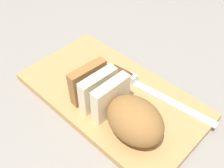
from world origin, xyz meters
name	(u,v)px	position (x,y,z in m)	size (l,w,h in m)	color
ground_plane	(112,98)	(0.00, 0.00, 0.00)	(3.00, 3.00, 0.00)	gray
cutting_board	(112,96)	(0.00, 0.00, 0.01)	(0.44, 0.24, 0.02)	tan
bread_loaf	(122,109)	(-0.07, 0.05, 0.06)	(0.23, 0.11, 0.09)	#996633
bread_knife	(134,80)	(-0.02, -0.06, 0.03)	(0.28, 0.05, 0.02)	silver
crumb_near_knife	(104,111)	(-0.03, 0.05, 0.02)	(0.00, 0.00, 0.00)	tan
crumb_near_loaf	(106,104)	(-0.02, 0.04, 0.02)	(0.01, 0.01, 0.01)	tan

